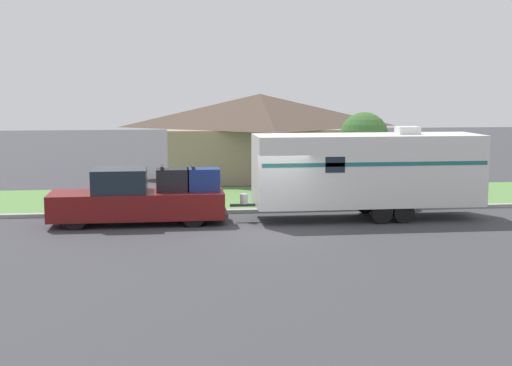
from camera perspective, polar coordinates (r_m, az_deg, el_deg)
ground_plane at (r=24.17m, az=1.73°, el=-3.90°), size 120.00×120.00×0.00m
curb_strip at (r=27.81m, az=0.55°, el=-2.22°), size 80.00×0.30×0.14m
lawn_strip at (r=31.39m, az=-0.33°, el=-1.19°), size 80.00×7.00×0.03m
house_across_street at (r=39.14m, az=0.30°, el=3.98°), size 10.88×8.48×4.49m
pickup_truck at (r=25.72m, az=-9.33°, el=-1.22°), size 6.25×2.00×2.08m
travel_trailer at (r=26.60m, az=8.90°, el=1.06°), size 9.27×2.42×3.41m
mailbox at (r=30.74m, az=16.44°, el=0.07°), size 0.48×0.20×1.23m
tree_in_yard at (r=30.04m, az=8.64°, el=3.67°), size 2.02×2.02×3.83m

